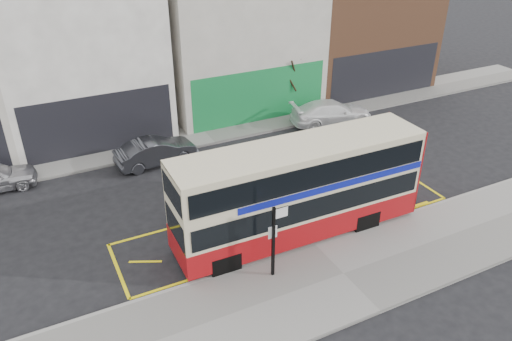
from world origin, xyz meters
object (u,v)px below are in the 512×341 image
bus_stop_post (275,234)px  street_tree_right (288,65)px  car_grey (156,151)px  double_decker_bus (300,189)px  car_white (332,113)px

bus_stop_post → street_tree_right: size_ratio=0.62×
car_grey → double_decker_bus: bearing=-164.1°
double_decker_bus → car_white: 11.21m
bus_stop_post → car_grey: size_ratio=0.70×
bus_stop_post → car_white: (9.30, 10.26, -1.14)m
car_white → car_grey: bearing=102.2°
double_decker_bus → bus_stop_post: bearing=-137.5°
street_tree_right → car_white: bearing=-58.6°
street_tree_right → double_decker_bus: bearing=-117.5°
double_decker_bus → bus_stop_post: (-2.05, -1.82, -0.22)m
car_grey → street_tree_right: bearing=-78.6°
car_white → street_tree_right: 3.78m
street_tree_right → bus_stop_post: bearing=-121.2°
car_white → street_tree_right: bearing=42.4°
bus_stop_post → car_white: bus_stop_post is taller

